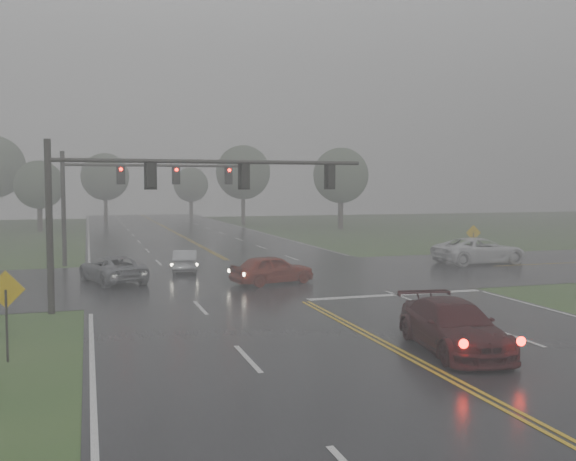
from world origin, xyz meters
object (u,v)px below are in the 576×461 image
object	(u,v)px
sedan_silver	(185,272)
signal_gantry_far	(123,186)
sedan_red	(272,284)
pickup_white	(480,264)
car_grey	(112,282)
sedan_maroon	(453,351)
signal_gantry_near	(156,191)

from	to	relation	value
sedan_silver	signal_gantry_far	world-z (taller)	signal_gantry_far
sedan_red	pickup_white	bearing A→B (deg)	-89.46
sedan_red	signal_gantry_far	size ratio (longest dim) A/B	0.37
pickup_white	sedan_silver	bearing A→B (deg)	82.65
car_grey	signal_gantry_far	xyz separation A→B (m)	(1.00, 8.00, 4.95)
sedan_silver	pickup_white	size ratio (longest dim) A/B	0.64
sedan_red	sedan_silver	size ratio (longest dim) A/B	1.13
car_grey	pickup_white	xyz separation A→B (m)	(22.56, 1.09, 0.00)
sedan_maroon	car_grey	distance (m)	19.60
car_grey	signal_gantry_far	world-z (taller)	signal_gantry_far
sedan_red	sedan_maroon	bearing A→B (deg)	171.36
sedan_silver	sedan_maroon	bearing A→B (deg)	113.82
car_grey	signal_gantry_near	distance (m)	9.12
car_grey	signal_gantry_far	distance (m)	9.46
signal_gantry_far	pickup_white	bearing A→B (deg)	-17.78
pickup_white	signal_gantry_far	size ratio (longest dim) A/B	0.51
sedan_silver	signal_gantry_far	size ratio (longest dim) A/B	0.33
sedan_maroon	sedan_silver	size ratio (longest dim) A/B	1.35
sedan_silver	car_grey	distance (m)	5.17
sedan_maroon	pickup_white	world-z (taller)	pickup_white
pickup_white	signal_gantry_near	size ratio (longest dim) A/B	0.46
sedan_silver	car_grey	bearing A→B (deg)	45.72
sedan_red	sedan_silver	world-z (taller)	sedan_red
car_grey	signal_gantry_near	world-z (taller)	signal_gantry_near
car_grey	signal_gantry_near	bearing A→B (deg)	82.89
signal_gantry_near	sedan_silver	bearing A→B (deg)	75.81
signal_gantry_far	sedan_silver	bearing A→B (deg)	-57.36
pickup_white	signal_gantry_near	world-z (taller)	signal_gantry_near
sedan_maroon	sedan_red	bearing A→B (deg)	103.99
signal_gantry_far	car_grey	bearing A→B (deg)	-97.15
pickup_white	signal_gantry_near	bearing A→B (deg)	111.15
sedan_maroon	sedan_red	world-z (taller)	sedan_maroon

